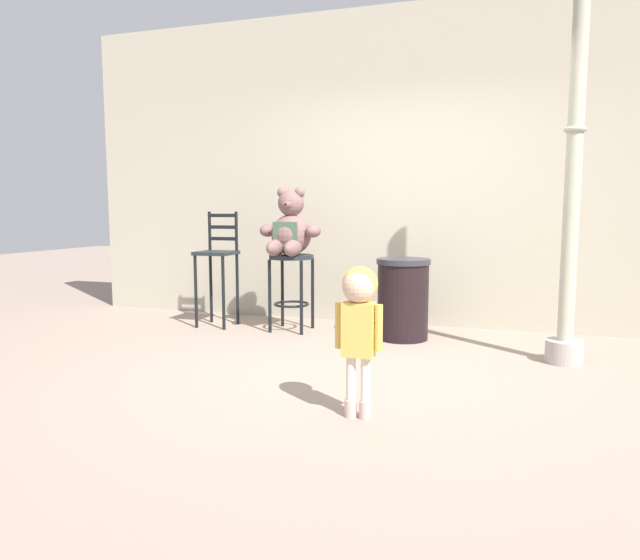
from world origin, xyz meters
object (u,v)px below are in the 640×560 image
Objects in this scene: bar_chair_empty at (218,261)px; lamppost at (572,202)px; teddy_bear at (290,230)px; trash_bin at (403,299)px; bar_stool_with_teddy at (291,275)px; child_walking at (359,309)px.

lamppost is at bearing -8.49° from bar_chair_empty.
lamppost is 2.64× the size of bar_chair_empty.
trash_bin is at bearing -0.18° from teddy_bear.
bar_stool_with_teddy is 1.01× the size of trash_bin.
bar_stool_with_teddy is 0.86× the size of child_walking.
bar_chair_empty is (-2.05, 2.15, 0.04)m from child_walking.
lamppost reaches higher than bar_stool_with_teddy.
child_walking is 0.75× the size of bar_chair_empty.
lamppost is 3.36m from bar_chair_empty.
bar_stool_with_teddy is 0.45m from teddy_bear.
teddy_bear is 0.88× the size of trash_bin.
bar_stool_with_teddy is at bearing -49.31° from child_walking.
teddy_bear is 0.75× the size of child_walking.
bar_chair_empty is (-0.81, -0.00, 0.12)m from bar_stool_with_teddy.
child_walking is 1.17× the size of trash_bin.
lamppost is at bearing -115.58° from child_walking.
bar_stool_with_teddy is 0.64× the size of bar_chair_empty.
lamppost is at bearing -18.56° from trash_bin.
bar_stool_with_teddy is 2.49m from child_walking.
child_walking reaches higher than bar_stool_with_teddy.
bar_chair_empty is at bearing -179.99° from bar_stool_with_teddy.
child_walking is (1.24, -2.16, 0.09)m from bar_stool_with_teddy.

